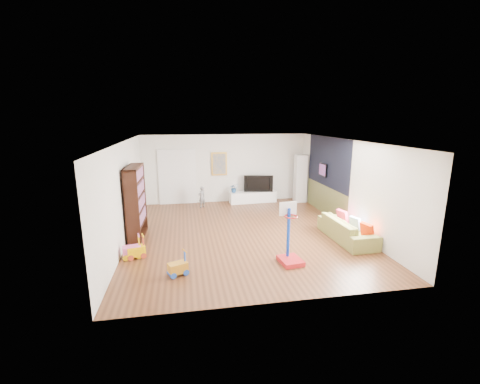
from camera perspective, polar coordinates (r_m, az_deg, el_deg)
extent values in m
cube|color=brown|center=(9.60, 0.42, -7.23)|extent=(6.50, 7.50, 0.00)
cube|color=white|center=(9.03, 0.45, 9.05)|extent=(6.50, 7.50, 0.00)
cube|color=silver|center=(12.87, -2.62, 4.19)|extent=(6.50, 0.00, 2.70)
cube|color=white|center=(5.72, 7.36, -7.32)|extent=(6.50, 0.00, 2.70)
cube|color=silver|center=(9.22, -19.85, -0.14)|extent=(0.00, 7.50, 2.70)
cube|color=silver|center=(10.31, 18.49, 1.30)|extent=(0.00, 7.50, 2.70)
cube|color=black|center=(11.45, 15.30, 5.17)|extent=(0.01, 3.20, 1.70)
cube|color=brown|center=(11.71, 14.90, -1.38)|extent=(0.01, 3.20, 1.00)
cube|color=white|center=(12.77, -11.07, 2.53)|extent=(1.45, 0.06, 2.10)
cube|color=gold|center=(12.77, -3.72, 5.02)|extent=(0.62, 0.06, 0.92)
cube|color=#7F3F8C|center=(11.65, 14.50, 3.85)|extent=(0.04, 0.56, 0.46)
cube|color=white|center=(12.93, 2.29, -0.88)|extent=(1.90, 0.59, 0.44)
cube|color=silver|center=(13.13, 10.66, 2.39)|extent=(0.47, 0.47, 1.90)
cube|color=black|center=(9.42, -18.02, -1.78)|extent=(0.40, 1.41, 2.05)
imported|color=olive|center=(9.47, 18.46, -6.31)|extent=(0.86, 2.08, 0.60)
cube|color=red|center=(7.54, 9.13, -7.38)|extent=(0.56, 0.66, 1.44)
cube|color=#FFC300|center=(8.26, -18.02, -9.29)|extent=(0.47, 0.36, 0.56)
cube|color=orange|center=(7.19, -11.04, -12.40)|extent=(0.47, 0.38, 0.54)
cube|color=pink|center=(8.29, -18.74, -9.24)|extent=(0.47, 0.35, 0.57)
imported|color=slate|center=(12.20, -6.81, -0.89)|extent=(0.35, 0.34, 0.81)
imported|color=black|center=(12.90, 3.28, 1.60)|extent=(1.17, 0.37, 0.67)
imported|color=navy|center=(12.69, -1.08, 0.73)|extent=(0.37, 0.33, 0.37)
cube|color=#B62100|center=(9.03, 21.65, -6.34)|extent=(0.19, 0.39, 0.38)
cube|color=silver|center=(9.53, 19.80, -5.18)|extent=(0.18, 0.36, 0.34)
cube|color=#CA2A4C|center=(10.02, 17.74, -4.14)|extent=(0.19, 0.39, 0.38)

